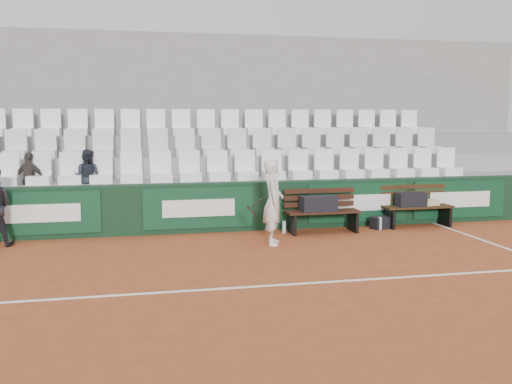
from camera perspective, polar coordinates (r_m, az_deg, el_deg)
name	(u,v)px	position (r m, az deg, el deg)	size (l,w,h in m)	color
ground	(245,287)	(7.93, -1.08, -9.52)	(80.00, 80.00, 0.00)	#9E4723
court_baseline	(245,287)	(7.93, -1.08, -9.49)	(18.00, 0.06, 0.01)	white
back_barrier	(211,207)	(11.68, -4.53, -1.52)	(18.00, 0.34, 1.00)	black
grandstand_tier_front	(204,203)	(12.29, -5.24, -1.09)	(18.00, 0.95, 1.00)	gray
grandstand_tier_mid	(199,187)	(13.20, -5.76, 0.47)	(18.00, 0.95, 1.45)	#989895
grandstand_tier_back	(194,174)	(14.11, -6.20, 1.83)	(18.00, 0.95, 1.90)	gray
grandstand_rear_wall	(191,122)	(14.67, -6.53, 6.93)	(18.00, 0.30, 4.40)	gray
seat_row_front	(204,166)	(12.03, -5.19, 2.63)	(11.90, 0.44, 0.63)	white
seat_row_mid	(199,142)	(12.94, -5.73, 4.96)	(11.90, 0.44, 0.63)	silver
seat_row_back	(194,122)	(13.88, -6.20, 6.97)	(11.90, 0.44, 0.63)	white
bench_left	(323,222)	(11.64, 6.69, -2.96)	(1.50, 0.56, 0.45)	#34190F
bench_right	(417,216)	(12.69, 15.82, -2.33)	(1.50, 0.56, 0.45)	#362110
sports_bag_left	(318,204)	(11.52, 6.26, -1.15)	(0.72, 0.31, 0.31)	black
sports_bag_right	(411,200)	(12.52, 15.25, -0.73)	(0.62, 0.29, 0.29)	black
towel	(428,203)	(12.80, 16.83, -1.01)	(0.40, 0.29, 0.11)	#C8B881
sports_bag_ground	(381,223)	(12.29, 12.40, -3.00)	(0.42, 0.25, 0.25)	black
water_bottle_near	(284,227)	(11.53, 2.83, -3.53)	(0.07, 0.07, 0.25)	silver
water_bottle_far	(380,223)	(12.13, 12.29, -3.10)	(0.08, 0.08, 0.27)	silver
tennis_player	(273,202)	(10.42, 1.72, -0.99)	(0.75, 0.65, 1.58)	silver
spectator_b	(29,157)	(12.14, -21.77, 3.27)	(0.64, 0.27, 1.09)	#37312C
spectator_c	(87,155)	(12.01, -16.58, 3.55)	(0.55, 0.43, 1.13)	#1D222C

